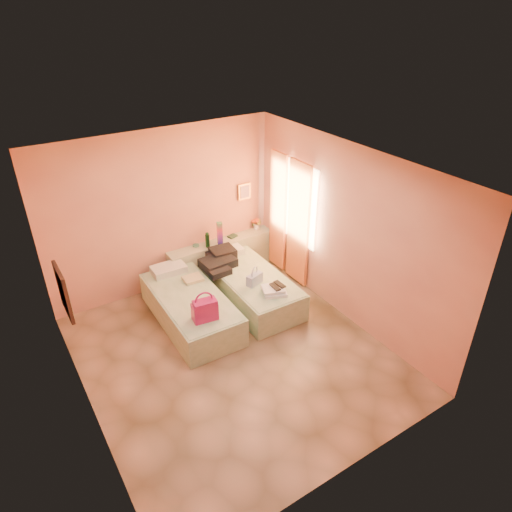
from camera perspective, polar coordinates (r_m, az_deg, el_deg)
The scene contains 16 objects.
ground at distance 6.78m, azimuth -2.79°, elevation -12.25°, with size 4.50×4.50×0.00m, color tan.
room_walls at distance 6.26m, azimuth -4.17°, elevation 3.70°, with size 4.02×4.51×2.81m.
headboard_ledge at distance 8.47m, azimuth -4.29°, elevation -0.08°, with size 2.05×0.30×0.65m, color #A2AA8B.
bed_left at distance 7.30m, azimuth -8.17°, elevation -6.49°, with size 0.90×2.00×0.50m, color #B5CAA2.
bed_right at distance 7.72m, azimuth -0.65°, elevation -3.89°, with size 0.90×2.00×0.50m, color #B5CAA2.
water_bottle at distance 8.08m, azimuth -6.09°, elevation 1.98°, with size 0.08×0.08×0.27m, color #153A1B.
rainbow_box at distance 8.14m, azimuth -4.56°, elevation 2.86°, with size 0.09×0.09×0.41m, color #A61453.
small_dish at distance 8.18m, azimuth -7.52°, elevation 1.32°, with size 0.12×0.12×0.03m, color #457F63.
green_book at distance 8.44m, azimuth -2.96°, elevation 2.50°, with size 0.17×0.12×0.03m, color #23412F.
flower_vase at distance 8.67m, azimuth 0.07°, elevation 4.17°, with size 0.20×0.20×0.26m, color white.
magenta_handbag at distance 6.54m, azimuth -6.44°, elevation -6.68°, with size 0.35×0.20×0.33m, color #A61453.
khaki_garment at distance 7.50m, azimuth -7.90°, elevation -2.82°, with size 0.31×0.25×0.05m, color tan.
clothes_pile at distance 7.81m, azimuth -4.45°, elevation -0.60°, with size 0.62×0.62×0.19m, color black.
blue_handbag at distance 7.30m, azimuth -0.18°, elevation -2.91°, with size 0.28×0.12×0.18m, color #4260A0.
towel_stack at distance 7.11m, azimuth 2.36°, elevation -4.33°, with size 0.35×0.30×0.10m, color silver.
sandal_pair at distance 7.11m, azimuth 2.73°, elevation -3.74°, with size 0.17×0.22×0.02m, color black.
Camera 1 is at (-2.43, -4.40, 4.55)m, focal length 32.00 mm.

